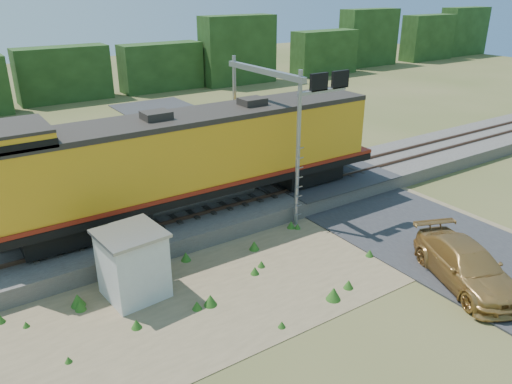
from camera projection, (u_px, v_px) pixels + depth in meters
ground at (293, 269)px, 20.86m from camera, size 140.00×140.00×0.00m
ballast at (221, 210)px, 25.30m from camera, size 70.00×5.00×0.80m
rails at (220, 201)px, 25.12m from camera, size 70.00×1.54×0.16m
dirt_shoulder at (246, 277)px, 20.21m from camera, size 26.00×8.00×0.03m
road at (394, 220)px, 24.99m from camera, size 7.00×66.00×0.86m
tree_line_north at (56, 72)px, 48.82m from camera, size 130.00×3.00×6.50m
weed_clumps at (219, 294)px, 19.14m from camera, size 15.00×6.20×0.56m
locomotive at (194, 157)px, 23.41m from camera, size 20.02×3.05×5.16m
shed at (133, 264)px, 18.59m from camera, size 2.47×2.47×2.69m
signal_gantry at (279, 103)px, 24.33m from camera, size 2.99×6.20×7.55m
car at (467, 266)px, 19.56m from camera, size 4.11×5.90×1.58m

